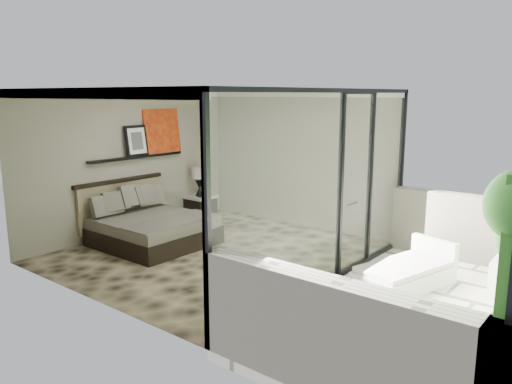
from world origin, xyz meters
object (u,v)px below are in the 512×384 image
Objects in this scene: bed at (150,226)px; nightstand at (201,206)px; table_lamp at (199,178)px; ottoman at (511,279)px; lounger at (406,273)px.

bed reaches higher than nightstand.
ottoman is (6.40, -0.43, -0.67)m from table_lamp.
lounger is at bearing -10.17° from table_lamp.
lounger is (5.14, -0.95, -0.10)m from nightstand.
ottoman is 0.30× the size of lounger.
table_lamp is at bearing 176.18° from ottoman.
bed is 1.18× the size of lounger.
ottoman is 1.37m from lounger.
lounger is (4.52, 0.97, -0.14)m from bed.
nightstand is at bearing 175.89° from ottoman.
bed reaches higher than lounger.
nightstand is at bearing 119.60° from table_lamp.
bed is at bearing -152.86° from lounger.
nightstand is 6.43m from ottoman.
nightstand is 0.35× the size of lounger.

